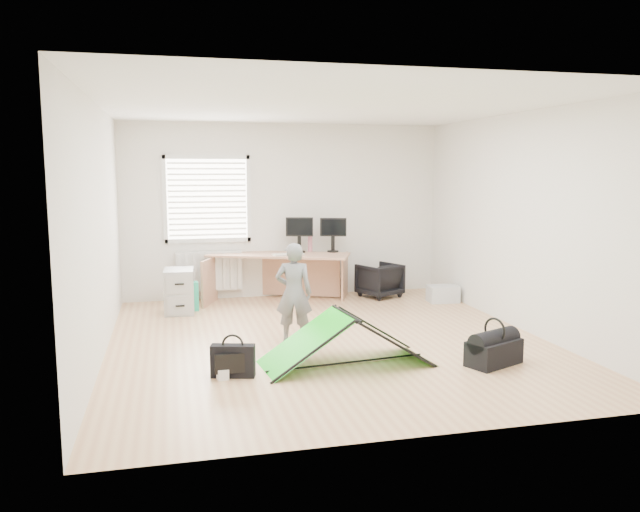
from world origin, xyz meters
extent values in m
plane|color=tan|center=(0.00, 0.00, 0.00)|extent=(5.50, 5.50, 0.00)
cube|color=silver|center=(0.00, 2.75, 1.35)|extent=(5.00, 0.02, 2.70)
cube|color=silver|center=(-1.20, 2.71, 1.55)|extent=(1.20, 0.06, 1.20)
cube|color=silver|center=(-1.20, 2.67, 0.45)|extent=(1.00, 0.12, 0.60)
cube|color=tan|center=(-0.17, 2.36, 0.36)|extent=(2.22, 1.44, 0.72)
cube|color=#A2A5A7|center=(-1.67, 1.88, 0.31)|extent=(0.43, 0.55, 0.62)
cube|color=black|center=(0.16, 2.44, 0.92)|extent=(0.42, 0.21, 0.40)
cube|color=black|center=(0.68, 2.38, 0.92)|extent=(0.41, 0.22, 0.39)
cube|color=beige|center=(-0.05, 2.19, 0.73)|extent=(0.49, 0.24, 0.02)
cylinder|color=#B66574|center=(0.35, 2.51, 0.85)|extent=(0.09, 0.09, 0.26)
imported|color=black|center=(1.42, 2.27, 0.27)|extent=(0.76, 0.76, 0.53)
imported|color=slate|center=(-0.40, 0.03, 0.58)|extent=(0.49, 0.38, 1.17)
cube|color=silver|center=(2.23, 1.68, 0.12)|extent=(0.46, 0.34, 0.25)
cube|color=#23AB7C|center=(-1.58, 1.97, 0.21)|extent=(0.36, 0.18, 0.41)
cube|color=black|center=(-1.21, -1.04, 0.16)|extent=(0.44, 0.23, 0.32)
cube|color=silver|center=(-1.32, -1.09, 0.05)|extent=(0.12, 0.12, 0.10)
cube|color=black|center=(1.43, -1.29, 0.13)|extent=(0.66, 0.51, 0.26)
camera|label=1|loc=(-1.77, -6.90, 2.00)|focal=35.00mm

